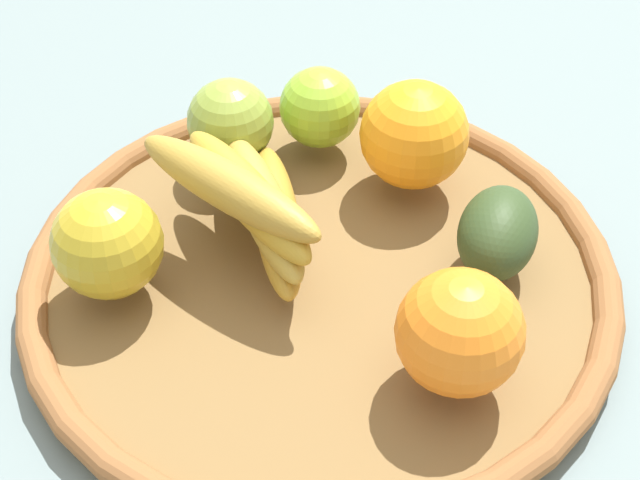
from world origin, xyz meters
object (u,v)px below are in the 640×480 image
apple_0 (230,122)px  orange_1 (414,135)px  avocado (498,233)px  apple_2 (107,244)px  apple_1 (320,107)px  orange_0 (460,332)px  banana_bunch (254,201)px

apple_0 → orange_1: bearing=94.5°
avocado → apple_2: size_ratio=1.07×
apple_0 → apple_1: apple_0 is taller
orange_0 → apple_2: 0.24m
apple_0 → apple_2: apple_2 is taller
banana_bunch → apple_0: banana_bunch is taller
apple_0 → apple_1: 0.07m
orange_0 → orange_1: 0.19m
orange_0 → apple_2: size_ratio=1.05×
apple_1 → apple_2: (0.19, -0.09, 0.01)m
banana_bunch → apple_1: banana_bunch is taller
avocado → apple_2: (0.09, -0.25, 0.01)m
orange_0 → orange_1: (-0.18, -0.06, 0.00)m
apple_0 → orange_1: (-0.01, 0.14, 0.01)m
apple_0 → avocado: bearing=73.3°
apple_2 → apple_1: bearing=154.2°
avocado → apple_2: apple_2 is taller
apple_2 → orange_0: bearing=85.8°
apple_1 → apple_2: apple_2 is taller
banana_bunch → avocado: size_ratio=2.01×
apple_1 → apple_2: 0.21m
avocado → apple_1: bearing=-123.8°
banana_bunch → apple_1: bearing=174.3°
apple_0 → orange_1: 0.14m
orange_1 → apple_0: bearing=-85.5°
avocado → orange_1: size_ratio=0.97×
orange_0 → orange_1: size_ratio=0.95×
apple_0 → banana_bunch: bearing=28.6°
apple_1 → banana_bunch: bearing=-5.7°
orange_0 → apple_1: bearing=-145.7°
orange_1 → banana_bunch: bearing=-43.0°
banana_bunch → orange_1: 0.14m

